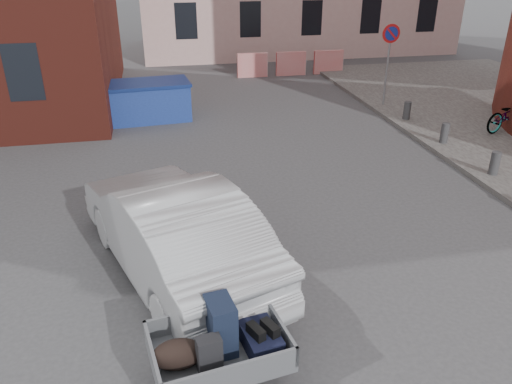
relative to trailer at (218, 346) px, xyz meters
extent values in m
plane|color=#38383A|center=(1.17, 1.49, -0.61)|extent=(120.00, 120.00, 0.00)
cylinder|color=gray|center=(7.17, 10.99, 0.81)|extent=(0.07, 0.07, 2.60)
cylinder|color=red|center=(7.17, 10.97, 1.86)|extent=(0.60, 0.03, 0.60)
cylinder|color=navy|center=(7.17, 10.95, 1.86)|extent=(0.44, 0.03, 0.44)
cylinder|color=#3A3A3D|center=(7.17, 4.89, -0.21)|extent=(0.22, 0.22, 0.55)
cylinder|color=#3A3A3D|center=(7.17, 7.09, -0.21)|extent=(0.22, 0.22, 0.55)
cylinder|color=#3A3A3D|center=(7.17, 9.29, -0.21)|extent=(0.22, 0.22, 0.55)
cube|color=red|center=(3.67, 16.49, -0.11)|extent=(1.30, 0.18, 1.00)
cube|color=red|center=(5.37, 16.49, -0.11)|extent=(1.30, 0.18, 1.00)
cube|color=red|center=(7.07, 16.49, -0.11)|extent=(1.30, 0.18, 1.00)
cylinder|color=black|center=(0.72, 0.12, -0.39)|extent=(0.17, 0.45, 0.44)
cube|color=slate|center=(0.01, 0.00, -0.15)|extent=(1.75, 1.34, 0.08)
cube|color=slate|center=(-0.76, -0.12, 0.03)|extent=(0.21, 1.09, 0.28)
cube|color=slate|center=(0.78, 0.13, 0.03)|extent=(0.21, 1.09, 0.28)
cube|color=slate|center=(-0.07, 0.53, 0.03)|extent=(1.59, 0.29, 0.28)
cube|color=slate|center=(0.09, -0.52, 0.03)|extent=(1.59, 0.29, 0.28)
cube|color=slate|center=(-0.13, 0.89, -0.21)|extent=(0.19, 0.70, 0.06)
cube|color=#151D32|center=(0.05, 0.06, 0.24)|extent=(0.37, 0.49, 0.70)
cube|color=black|center=(0.52, -0.02, 0.02)|extent=(0.49, 0.66, 0.25)
ellipsoid|color=black|center=(-0.48, -0.13, 0.07)|extent=(0.65, 0.45, 0.36)
cube|color=black|center=(-0.13, -0.27, 0.13)|extent=(0.30, 0.22, 0.48)
ellipsoid|color=blue|center=(-0.09, 0.34, 0.01)|extent=(0.40, 0.35, 0.24)
cube|color=black|center=(0.45, -0.08, 0.21)|extent=(0.21, 0.29, 0.13)
cube|color=black|center=(0.63, -0.05, 0.21)|extent=(0.21, 0.29, 0.13)
cube|color=navy|center=(-0.86, 11.24, -0.05)|extent=(2.90, 1.64, 1.11)
cube|color=navy|center=(-0.86, 11.24, 0.55)|extent=(3.00, 1.74, 0.09)
imported|color=#A8ABB0|center=(-0.38, 2.56, 0.20)|extent=(3.27, 5.22, 1.62)
imported|color=black|center=(9.54, 7.68, -0.01)|extent=(1.94, 1.16, 0.96)
camera|label=1|loc=(-0.46, -4.57, 4.24)|focal=35.00mm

